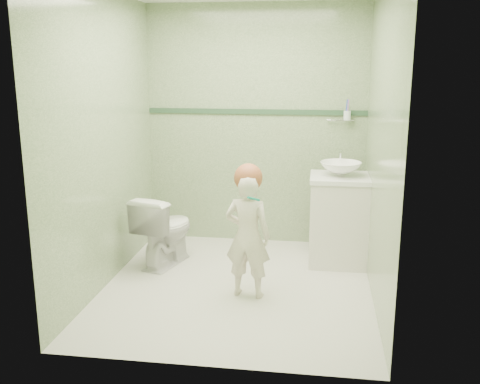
# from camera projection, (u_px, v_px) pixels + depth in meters

# --- Properties ---
(ground) EXTENTS (2.50, 2.50, 0.00)m
(ground) POSITION_uv_depth(u_px,v_px,m) (237.00, 286.00, 4.57)
(ground) COLOR silver
(ground) RESTS_ON ground
(room_shell) EXTENTS (2.50, 2.54, 2.40)m
(room_shell) POSITION_uv_depth(u_px,v_px,m) (237.00, 145.00, 4.29)
(room_shell) COLOR gray
(room_shell) RESTS_ON ground
(trim_stripe) EXTENTS (2.20, 0.02, 0.05)m
(trim_stripe) POSITION_uv_depth(u_px,v_px,m) (256.00, 112.00, 5.45)
(trim_stripe) COLOR #2B4930
(trim_stripe) RESTS_ON room_shell
(vanity) EXTENTS (0.52, 0.50, 0.80)m
(vanity) POSITION_uv_depth(u_px,v_px,m) (338.00, 221.00, 5.04)
(vanity) COLOR silver
(vanity) RESTS_ON ground
(counter) EXTENTS (0.54, 0.52, 0.04)m
(counter) POSITION_uv_depth(u_px,v_px,m) (340.00, 178.00, 4.94)
(counter) COLOR white
(counter) RESTS_ON vanity
(basin) EXTENTS (0.37, 0.37, 0.13)m
(basin) POSITION_uv_depth(u_px,v_px,m) (341.00, 169.00, 4.92)
(basin) COLOR white
(basin) RESTS_ON counter
(faucet) EXTENTS (0.03, 0.13, 0.18)m
(faucet) POSITION_uv_depth(u_px,v_px,m) (340.00, 157.00, 5.08)
(faucet) COLOR silver
(faucet) RESTS_ON counter
(cup_holder) EXTENTS (0.26, 0.07, 0.21)m
(cup_holder) POSITION_uv_depth(u_px,v_px,m) (346.00, 116.00, 5.28)
(cup_holder) COLOR silver
(cup_holder) RESTS_ON room_shell
(toilet) EXTENTS (0.54, 0.73, 0.67)m
(toilet) POSITION_uv_depth(u_px,v_px,m) (165.00, 229.00, 5.01)
(toilet) COLOR white
(toilet) RESTS_ON ground
(toddler) EXTENTS (0.39, 0.29, 1.00)m
(toddler) POSITION_uv_depth(u_px,v_px,m) (248.00, 236.00, 4.29)
(toddler) COLOR beige
(toddler) RESTS_ON ground
(hair_cap) EXTENTS (0.22, 0.22, 0.22)m
(hair_cap) POSITION_uv_depth(u_px,v_px,m) (248.00, 178.00, 4.20)
(hair_cap) COLOR #9F5431
(hair_cap) RESTS_ON toddler
(teal_toothbrush) EXTENTS (0.11, 0.14, 0.08)m
(teal_toothbrush) POSITION_uv_depth(u_px,v_px,m) (253.00, 198.00, 4.07)
(teal_toothbrush) COLOR #0B8D7A
(teal_toothbrush) RESTS_ON toddler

